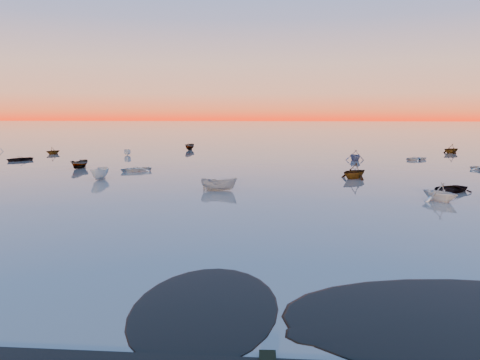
# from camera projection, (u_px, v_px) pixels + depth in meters

# --- Properties ---
(ground) EXTENTS (600.00, 600.00, 0.00)m
(ground) POSITION_uv_depth(u_px,v_px,m) (270.00, 144.00, 117.11)
(ground) COLOR slate
(ground) RESTS_ON ground
(mud_lobes) EXTENTS (140.00, 6.00, 0.07)m
(mud_lobes) POSITION_uv_depth(u_px,v_px,m) (225.00, 329.00, 17.48)
(mud_lobes) COLOR black
(mud_lobes) RESTS_ON ground
(moored_fleet) EXTENTS (124.00, 58.00, 1.20)m
(moored_fleet) POSITION_uv_depth(u_px,v_px,m) (265.00, 166.00, 70.74)
(moored_fleet) COLOR silver
(moored_fleet) RESTS_ON ground
(boat_near_center) EXTENTS (1.91, 3.95, 1.33)m
(boat_near_center) POSITION_uv_depth(u_px,v_px,m) (219.00, 190.00, 48.58)
(boat_near_center) COLOR slate
(boat_near_center) RESTS_ON ground
(boat_near_right) EXTENTS (4.00, 3.58, 1.31)m
(boat_near_right) POSITION_uv_depth(u_px,v_px,m) (439.00, 201.00, 42.77)
(boat_near_right) COLOR silver
(boat_near_right) RESTS_ON ground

